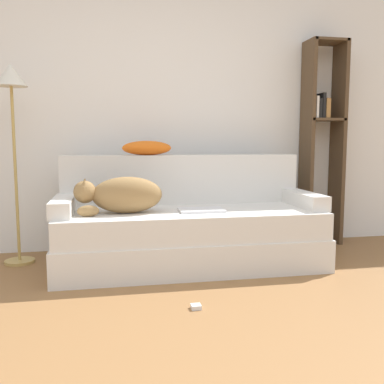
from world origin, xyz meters
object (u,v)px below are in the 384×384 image
at_px(couch, 190,238).
at_px(dog, 121,195).
at_px(floor_lamp, 12,103).
at_px(power_adapter, 196,307).
at_px(throw_pillow, 147,148).
at_px(bookshelf, 322,134).
at_px(laptop, 201,210).

bearing_deg(couch, dog, -172.21).
bearing_deg(couch, floor_lamp, 165.89).
distance_m(dog, floor_lamp, 1.15).
distance_m(couch, power_adapter, 0.91).
xyz_separation_m(dog, power_adapter, (0.40, -0.81, -0.58)).
xyz_separation_m(throw_pillow, power_adapter, (0.18, -1.22, -0.92)).
relative_size(bookshelf, power_adapter, 32.82).
bearing_deg(power_adapter, bookshelf, 43.09).
relative_size(couch, bookshelf, 1.07).
bearing_deg(power_adapter, floor_lamp, 135.07).
distance_m(bookshelf, power_adapter, 2.31).
relative_size(laptop, bookshelf, 0.18).
relative_size(couch, floor_lamp, 1.30).
xyz_separation_m(couch, laptop, (0.07, -0.10, 0.24)).
bearing_deg(bookshelf, power_adapter, -136.91).
xyz_separation_m(bookshelf, power_adapter, (-1.51, -1.41, -1.04)).
distance_m(dog, power_adapter, 1.07).
relative_size(bookshelf, floor_lamp, 1.21).
height_order(laptop, power_adapter, laptop).
height_order(couch, laptop, laptop).
relative_size(couch, throw_pillow, 5.02).
relative_size(couch, power_adapter, 35.26).
height_order(couch, bookshelf, bookshelf).
bearing_deg(bookshelf, couch, -158.93).
bearing_deg(floor_lamp, throw_pillow, -0.07).
bearing_deg(throw_pillow, floor_lamp, 179.93).
height_order(dog, floor_lamp, floor_lamp).
height_order(couch, dog, dog).
bearing_deg(dog, couch, 7.79).
height_order(laptop, bookshelf, bookshelf).
xyz_separation_m(dog, laptop, (0.60, -0.02, -0.13)).
bearing_deg(throw_pillow, laptop, -49.18).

